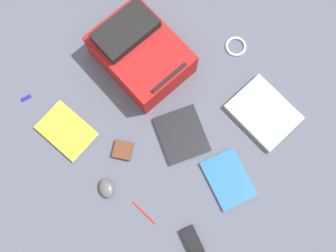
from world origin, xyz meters
TOP-DOWN VIEW (x-y plane):
  - ground_plane at (0.00, 0.00)m, footprint 3.64×3.64m
  - backpack at (-0.06, -0.32)m, footprint 0.37×0.46m
  - laptop at (-0.37, 0.26)m, footprint 0.27×0.33m
  - book_blue at (-0.03, 0.40)m, footprint 0.22×0.28m
  - book_manual at (0.01, 0.11)m, footprint 0.27×0.29m
  - book_comic at (0.44, -0.24)m, footprint 0.23×0.29m
  - computer_mouse at (0.44, 0.10)m, footprint 0.09×0.11m
  - cable_coil at (-0.48, -0.09)m, footprint 0.11×0.11m
  - power_brick at (0.27, 0.52)m, footprint 0.09×0.14m
  - pen_black at (0.37, 0.29)m, footprint 0.03×0.14m
  - earbud_pouch at (0.28, 0.00)m, footprint 0.12×0.12m
  - usb_stick at (0.51, -0.50)m, footprint 0.05×0.03m

SIDE VIEW (x-z plane):
  - ground_plane at x=0.00m, z-range 0.00..0.00m
  - pen_black at x=0.37m, z-range 0.00..0.01m
  - usb_stick at x=0.51m, z-range 0.00..0.01m
  - cable_coil at x=-0.48m, z-range 0.00..0.01m
  - book_blue at x=-0.03m, z-range 0.00..0.02m
  - book_comic at x=0.44m, z-range 0.00..0.02m
  - book_manual at x=0.01m, z-range 0.00..0.02m
  - earbud_pouch at x=0.28m, z-range 0.00..0.03m
  - power_brick at x=0.27m, z-range 0.00..0.03m
  - laptop at x=-0.37m, z-range 0.00..0.03m
  - computer_mouse at x=0.44m, z-range 0.00..0.04m
  - backpack at x=-0.06m, z-range -0.01..0.20m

